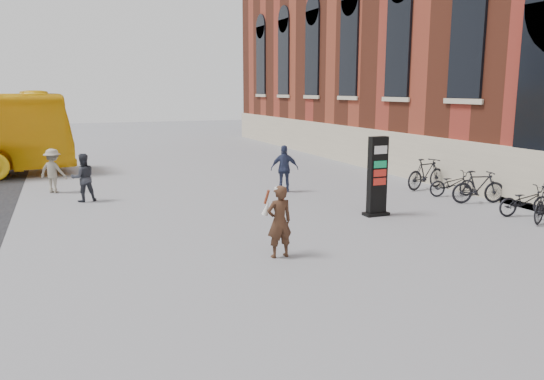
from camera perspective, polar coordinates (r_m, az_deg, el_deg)
name	(u,v)px	position (r m, az deg, el deg)	size (l,w,h in m)	color
ground	(240,251)	(11.90, -3.44, -6.60)	(100.00, 100.00, 0.00)	#9E9EA3
info_pylon	(377,177)	(15.26, 11.25, 1.43)	(0.73, 0.38, 2.26)	black
woman	(279,221)	(11.28, 0.77, -3.31)	(0.61, 0.56, 1.57)	#412A19
pedestrian_a	(83,178)	(17.97, -19.65, 1.26)	(0.75, 0.59, 1.55)	#31333C
pedestrian_b	(53,171)	(19.90, -22.49, 1.91)	(0.99, 0.57, 1.54)	gray
pedestrian_c	(285,169)	(18.53, 1.36, 2.30)	(0.97, 0.40, 1.65)	#2D3454
bike_4	(525,201)	(16.68, 25.58, -1.07)	(0.57, 1.65, 0.87)	black
bike_5	(479,187)	(17.93, 21.34, 0.31)	(0.49, 1.75, 1.05)	black
bike_6	(452,184)	(18.84, 18.82, 0.64)	(0.57, 1.63, 0.86)	black
bike_7	(426,174)	(19.89, 16.24, 1.69)	(0.53, 1.87, 1.13)	black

